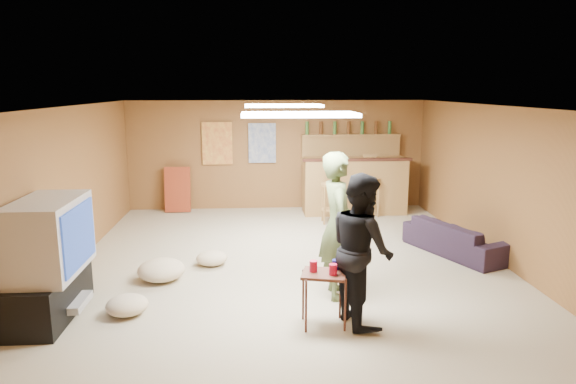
{
  "coord_description": "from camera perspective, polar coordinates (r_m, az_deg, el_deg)",
  "views": [
    {
      "loc": [
        -0.48,
        -6.88,
        2.44
      ],
      "look_at": [
        0.0,
        0.2,
        1.0
      ],
      "focal_mm": 32.0,
      "sensor_mm": 36.0,
      "label": 1
    }
  ],
  "objects": [
    {
      "name": "ground",
      "position": [
        7.31,
        0.11,
        -8.02
      ],
      "size": [
        7.0,
        7.0,
        0.0
      ],
      "primitive_type": "plane",
      "color": "tan",
      "rests_on": "ground"
    },
    {
      "name": "ceiling",
      "position": [
        6.9,
        0.12,
        9.48
      ],
      "size": [
        6.0,
        7.0,
        0.02
      ],
      "primitive_type": "cube",
      "color": "silver",
      "rests_on": "ground"
    },
    {
      "name": "wall_back",
      "position": [
        10.47,
        -1.24,
        4.13
      ],
      "size": [
        6.0,
        0.02,
        2.2
      ],
      "primitive_type": "cube",
      "color": "brown",
      "rests_on": "ground"
    },
    {
      "name": "wall_front",
      "position": [
        3.67,
        4.02,
        -10.03
      ],
      "size": [
        6.0,
        0.02,
        2.2
      ],
      "primitive_type": "cube",
      "color": "brown",
      "rests_on": "ground"
    },
    {
      "name": "wall_left",
      "position": [
        7.44,
        -23.6,
        0.13
      ],
      "size": [
        0.02,
        7.0,
        2.2
      ],
      "primitive_type": "cube",
      "color": "brown",
      "rests_on": "ground"
    },
    {
      "name": "wall_right",
      "position": [
        7.82,
        22.6,
        0.73
      ],
      "size": [
        0.02,
        7.0,
        2.2
      ],
      "primitive_type": "cube",
      "color": "brown",
      "rests_on": "ground"
    },
    {
      "name": "tv_stand",
      "position": [
        6.22,
        -25.11,
        -10.28
      ],
      "size": [
        0.55,
        1.3,
        0.5
      ],
      "primitive_type": "cube",
      "color": "black",
      "rests_on": "ground"
    },
    {
      "name": "dvd_box",
      "position": [
        6.18,
        -23.09,
        -11.24
      ],
      "size": [
        0.35,
        0.5,
        0.08
      ],
      "primitive_type": "cube",
      "color": "#B2B2B7",
      "rests_on": "tv_stand"
    },
    {
      "name": "tv_body",
      "position": [
        6.0,
        -25.01,
        -4.52
      ],
      "size": [
        0.6,
        1.1,
        0.8
      ],
      "primitive_type": "cube",
      "color": "#B2B2B7",
      "rests_on": "tv_stand"
    },
    {
      "name": "tv_screen",
      "position": [
        5.89,
        -22.19,
        -4.56
      ],
      "size": [
        0.02,
        0.95,
        0.65
      ],
      "primitive_type": "cube",
      "color": "navy",
      "rests_on": "tv_body"
    },
    {
      "name": "bar_counter",
      "position": [
        10.2,
        7.37,
        0.71
      ],
      "size": [
        2.0,
        0.6,
        1.1
      ],
      "primitive_type": "cube",
      "color": "olive",
      "rests_on": "ground"
    },
    {
      "name": "bar_lip",
      "position": [
        9.87,
        7.73,
        3.58
      ],
      "size": [
        2.1,
        0.12,
        0.05
      ],
      "primitive_type": "cube",
      "color": "#3A1A12",
      "rests_on": "bar_counter"
    },
    {
      "name": "bar_shelf",
      "position": [
        10.51,
        7.03,
        6.27
      ],
      "size": [
        2.0,
        0.18,
        0.05
      ],
      "primitive_type": "cube",
      "color": "olive",
      "rests_on": "bar_backing"
    },
    {
      "name": "bar_backing",
      "position": [
        10.56,
        6.97,
        4.66
      ],
      "size": [
        2.0,
        0.14,
        0.6
      ],
      "primitive_type": "cube",
      "color": "olive",
      "rests_on": "bar_counter"
    },
    {
      "name": "poster_left",
      "position": [
        10.42,
        -7.87,
        5.37
      ],
      "size": [
        0.6,
        0.03,
        0.85
      ],
      "primitive_type": "cube",
      "color": "#BF3F26",
      "rests_on": "wall_back"
    },
    {
      "name": "poster_right",
      "position": [
        10.39,
        -2.89,
        5.45
      ],
      "size": [
        0.55,
        0.03,
        0.8
      ],
      "primitive_type": "cube",
      "color": "#334C99",
      "rests_on": "wall_back"
    },
    {
      "name": "folding_chair_stack",
      "position": [
        10.48,
        -12.16,
        0.28
      ],
      "size": [
        0.5,
        0.26,
        0.91
      ],
      "primitive_type": "cube",
      "rotation": [
        -0.14,
        0.0,
        0.0
      ],
      "color": "#97361C",
      "rests_on": "ground"
    },
    {
      "name": "ceiling_panel_front",
      "position": [
        5.4,
        1.25,
        8.6
      ],
      "size": [
        1.2,
        0.6,
        0.04
      ],
      "primitive_type": "cube",
      "color": "white",
      "rests_on": "ceiling"
    },
    {
      "name": "ceiling_panel_back",
      "position": [
        8.09,
        -0.49,
        9.57
      ],
      "size": [
        1.2,
        0.6,
        0.04
      ],
      "primitive_type": "cube",
      "color": "white",
      "rests_on": "ceiling"
    },
    {
      "name": "person_olive",
      "position": [
        6.03,
        5.53,
        -3.7
      ],
      "size": [
        0.43,
        0.64,
        1.73
      ],
      "primitive_type": "imported",
      "rotation": [
        0.0,
        0.0,
        1.6
      ],
      "color": "#4D5C35",
      "rests_on": "ground"
    },
    {
      "name": "person_black",
      "position": [
        5.42,
        8.18,
        -6.27
      ],
      "size": [
        0.76,
        0.89,
        1.6
      ],
      "primitive_type": "imported",
      "rotation": [
        0.0,
        0.0,
        1.8
      ],
      "color": "black",
      "rests_on": "ground"
    },
    {
      "name": "sofa",
      "position": [
        8.09,
        18.18,
        -4.86
      ],
      "size": [
        1.26,
        1.79,
        0.49
      ],
      "primitive_type": "imported",
      "rotation": [
        0.0,
        0.0,
        1.98
      ],
      "color": "black",
      "rests_on": "ground"
    },
    {
      "name": "tray_table",
      "position": [
        5.46,
        3.98,
        -11.78
      ],
      "size": [
        0.52,
        0.45,
        0.58
      ],
      "primitive_type": "cube",
      "rotation": [
        0.0,
        0.0,
        -0.24
      ],
      "color": "#3A1A12",
      "rests_on": "ground"
    },
    {
      "name": "cup_red_near",
      "position": [
        5.36,
        2.84,
        -8.22
      ],
      "size": [
        0.09,
        0.09,
        0.11
      ],
      "primitive_type": "cylinder",
      "rotation": [
        0.0,
        0.0,
        0.04
      ],
      "color": "#B60C2E",
      "rests_on": "tray_table"
    },
    {
      "name": "cup_red_far",
      "position": [
        5.28,
        5.03,
        -8.57
      ],
      "size": [
        0.1,
        0.1,
        0.11
      ],
      "primitive_type": "cylinder",
      "rotation": [
        0.0,
        0.0,
        0.22
      ],
      "color": "#B60C2E",
      "rests_on": "tray_table"
    },
    {
      "name": "cup_blue",
      "position": [
        5.44,
        5.31,
        -8.02
      ],
      "size": [
        0.08,
        0.08,
        0.1
      ],
      "primitive_type": "cylinder",
      "rotation": [
        0.0,
        0.0,
        -0.07
      ],
      "color": "navy",
      "rests_on": "tray_table"
    },
    {
      "name": "bar_stool_left",
      "position": [
        9.37,
        4.77,
        0.54
      ],
      "size": [
        0.54,
        0.54,
        1.34
      ],
      "primitive_type": null,
      "rotation": [
        0.0,
        0.0,
        0.34
      ],
      "color": "olive",
      "rests_on": "ground"
    },
    {
      "name": "bar_stool_right",
      "position": [
        10.01,
        9.15,
        0.34
      ],
      "size": [
        0.38,
        0.38,
        1.06
      ],
      "primitive_type": null,
      "rotation": [
        0.0,
        0.0,
        -0.13
      ],
      "color": "olive",
      "rests_on": "ground"
    },
    {
      "name": "cushion_near_tv",
      "position": [
        6.9,
        -13.91,
        -8.39
      ],
      "size": [
        0.7,
        0.7,
        0.27
      ],
      "primitive_type": "ellipsoid",
      "rotation": [
        0.0,
        0.0,
        0.17
      ],
      "color": "tan",
      "rests_on": "ground"
    },
    {
      "name": "cushion_mid",
      "position": [
        7.34,
        -8.47,
        -7.28
      ],
      "size": [
        0.55,
        0.55,
        0.19
      ],
      "primitive_type": "ellipsoid",
      "rotation": [
        0.0,
        0.0,
        -0.32
      ],
      "color": "tan",
      "rests_on": "ground"
    },
    {
      "name": "cushion_far",
      "position": [
        6.03,
        -17.45,
        -11.9
      ],
      "size": [
        0.52,
        0.52,
        0.21
      ],
      "primitive_type": "ellipsoid",
      "rotation": [
        0.0,
        0.0,
        0.15
      ],
      "color": "tan",
      "rests_on": "ground"
    },
    {
      "name": "bottle_row",
      "position": [
        10.46,
        6.74,
        7.1
      ],
      "size": [
        1.76,
        0.08,
        0.26
      ],
      "primitive_type": null,
      "color": "#3F7233",
      "rests_on": "bar_shelf"
    }
  ]
}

